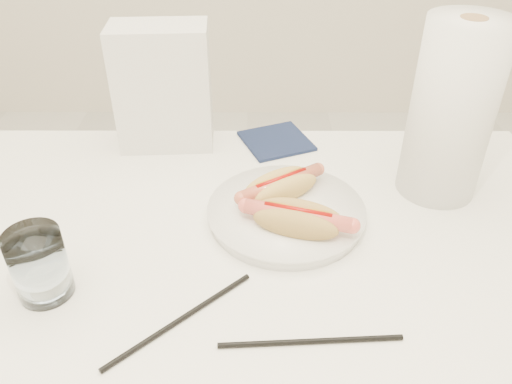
{
  "coord_description": "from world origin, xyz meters",
  "views": [
    {
      "loc": [
        0.05,
        -0.59,
        1.29
      ],
      "look_at": [
        0.05,
        0.07,
        0.82
      ],
      "focal_mm": 36.26,
      "sensor_mm": 36.0,
      "label": 1
    }
  ],
  "objects_px": {
    "plate": "(286,214)",
    "hotdog_left": "(281,186)",
    "table": "(224,284)",
    "hotdog_right": "(298,219)",
    "paper_towel_roll": "(452,112)",
    "water_glass": "(39,264)",
    "napkin_box": "(163,88)"
  },
  "relations": [
    {
      "from": "hotdog_right",
      "to": "paper_towel_roll",
      "type": "distance_m",
      "value": 0.32
    },
    {
      "from": "hotdog_right",
      "to": "paper_towel_roll",
      "type": "relative_size",
      "value": 0.55
    },
    {
      "from": "table",
      "to": "plate",
      "type": "height_order",
      "value": "plate"
    },
    {
      "from": "napkin_box",
      "to": "plate",
      "type": "bearing_deg",
      "value": -51.3
    },
    {
      "from": "plate",
      "to": "hotdog_left",
      "type": "xyz_separation_m",
      "value": [
        -0.01,
        0.04,
        0.03
      ]
    },
    {
      "from": "table",
      "to": "plate",
      "type": "relative_size",
      "value": 4.76
    },
    {
      "from": "hotdog_right",
      "to": "paper_towel_roll",
      "type": "xyz_separation_m",
      "value": [
        0.26,
        0.15,
        0.11
      ]
    },
    {
      "from": "paper_towel_roll",
      "to": "water_glass",
      "type": "bearing_deg",
      "value": -157.23
    },
    {
      "from": "table",
      "to": "hotdog_right",
      "type": "relative_size",
      "value": 7.14
    },
    {
      "from": "napkin_box",
      "to": "table",
      "type": "bearing_deg",
      "value": -72.72
    },
    {
      "from": "napkin_box",
      "to": "paper_towel_roll",
      "type": "relative_size",
      "value": 0.8
    },
    {
      "from": "plate",
      "to": "paper_towel_roll",
      "type": "height_order",
      "value": "paper_towel_roll"
    },
    {
      "from": "hotdog_left",
      "to": "table",
      "type": "bearing_deg",
      "value": -159.43
    },
    {
      "from": "table",
      "to": "hotdog_right",
      "type": "height_order",
      "value": "hotdog_right"
    },
    {
      "from": "water_glass",
      "to": "paper_towel_roll",
      "type": "distance_m",
      "value": 0.68
    },
    {
      "from": "table",
      "to": "hotdog_right",
      "type": "distance_m",
      "value": 0.16
    },
    {
      "from": "table",
      "to": "water_glass",
      "type": "relative_size",
      "value": 11.48
    },
    {
      "from": "water_glass",
      "to": "napkin_box",
      "type": "bearing_deg",
      "value": 75.21
    },
    {
      "from": "table",
      "to": "napkin_box",
      "type": "height_order",
      "value": "napkin_box"
    },
    {
      "from": "table",
      "to": "plate",
      "type": "xyz_separation_m",
      "value": [
        0.1,
        0.09,
        0.07
      ]
    },
    {
      "from": "water_glass",
      "to": "paper_towel_roll",
      "type": "relative_size",
      "value": 0.34
    },
    {
      "from": "plate",
      "to": "water_glass",
      "type": "distance_m",
      "value": 0.38
    },
    {
      "from": "water_glass",
      "to": "napkin_box",
      "type": "height_order",
      "value": "napkin_box"
    },
    {
      "from": "plate",
      "to": "water_glass",
      "type": "xyz_separation_m",
      "value": [
        -0.34,
        -0.17,
        0.04
      ]
    },
    {
      "from": "plate",
      "to": "water_glass",
      "type": "height_order",
      "value": "water_glass"
    },
    {
      "from": "water_glass",
      "to": "paper_towel_roll",
      "type": "bearing_deg",
      "value": 22.77
    },
    {
      "from": "table",
      "to": "water_glass",
      "type": "distance_m",
      "value": 0.28
    },
    {
      "from": "water_glass",
      "to": "napkin_box",
      "type": "xyz_separation_m",
      "value": [
        0.11,
        0.43,
        0.07
      ]
    },
    {
      "from": "plate",
      "to": "hotdog_left",
      "type": "relative_size",
      "value": 1.74
    },
    {
      "from": "hotdog_right",
      "to": "water_glass",
      "type": "relative_size",
      "value": 1.61
    },
    {
      "from": "table",
      "to": "hotdog_left",
      "type": "xyz_separation_m",
      "value": [
        0.09,
        0.13,
        0.1
      ]
    },
    {
      "from": "hotdog_left",
      "to": "paper_towel_roll",
      "type": "distance_m",
      "value": 0.31
    }
  ]
}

